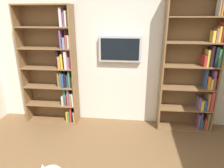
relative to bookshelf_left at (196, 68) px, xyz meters
name	(u,v)px	position (x,y,z in m)	size (l,w,h in m)	color
wall_back	(118,48)	(1.27, -0.17, 0.27)	(4.52, 0.06, 2.70)	silver
bookshelf_left	(196,68)	(0.00, 0.00, 0.00)	(0.88, 0.28, 2.22)	brown
bookshelf_right	(55,69)	(2.33, 0.00, -0.09)	(0.93, 0.28, 2.03)	brown
wall_mounted_tv	(120,49)	(1.23, -0.08, 0.26)	(0.70, 0.07, 0.42)	#B7B7BC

